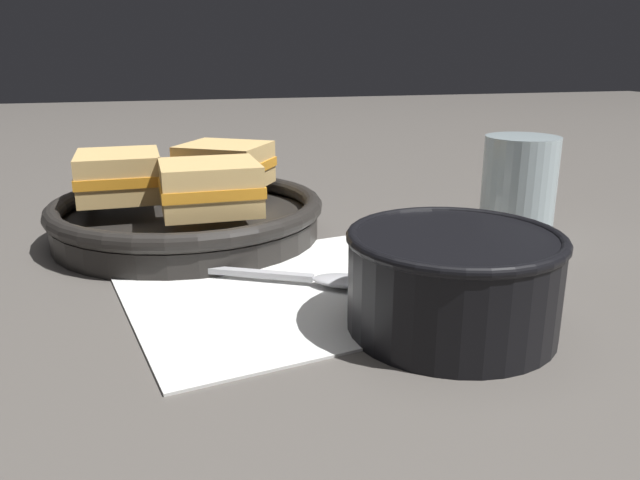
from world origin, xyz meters
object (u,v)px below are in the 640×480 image
at_px(soup_bowl, 453,275).
at_px(sandwich_near_left, 119,175).
at_px(spoon, 318,279).
at_px(sandwich_near_right, 210,187).
at_px(sandwich_far_left, 225,165).
at_px(skillet, 187,217).
at_px(drinking_glass, 519,186).

distance_m(soup_bowl, sandwich_near_left, 0.37).
bearing_deg(spoon, sandwich_near_right, 151.85).
bearing_deg(sandwich_far_left, sandwich_near_right, -103.75).
relative_size(sandwich_near_right, sandwich_far_left, 0.76).
distance_m(spoon, sandwich_far_left, 0.23).
bearing_deg(sandwich_near_left, sandwich_far_left, 16.25).
relative_size(soup_bowl, sandwich_far_left, 1.22).
distance_m(sandwich_near_left, sandwich_far_left, 0.11).
height_order(sandwich_near_right, sandwich_far_left, same).
distance_m(spoon, sandwich_near_left, 0.25).
relative_size(soup_bowl, sandwich_near_left, 1.60).
height_order(skillet, sandwich_far_left, sandwich_far_left).
relative_size(soup_bowl, skillet, 0.40).
relative_size(sandwich_near_left, sandwich_far_left, 0.77).
height_order(skillet, sandwich_near_right, sandwich_near_right).
bearing_deg(spoon, sandwich_near_left, 157.67).
height_order(soup_bowl, sandwich_near_right, sandwich_near_right).
xyz_separation_m(sandwich_near_left, sandwich_far_left, (0.11, 0.03, 0.00)).
bearing_deg(drinking_glass, sandwich_far_left, 156.55).
height_order(sandwich_near_right, drinking_glass, drinking_glass).
relative_size(spoon, drinking_glass, 1.59).
relative_size(spoon, sandwich_near_left, 1.76).
bearing_deg(sandwich_near_left, skillet, -12.32).
height_order(spoon, skillet, skillet).
bearing_deg(skillet, soup_bowl, -59.57).
bearing_deg(skillet, drinking_glass, -13.27).
bearing_deg(soup_bowl, sandwich_near_left, 127.90).
bearing_deg(sandwich_near_left, drinking_glass, -13.12).
distance_m(soup_bowl, drinking_glass, 0.26).
xyz_separation_m(soup_bowl, sandwich_near_right, (-0.14, 0.21, 0.03)).
xyz_separation_m(soup_bowl, skillet, (-0.16, 0.27, -0.02)).
xyz_separation_m(soup_bowl, sandwich_near_left, (-0.22, 0.29, 0.03)).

